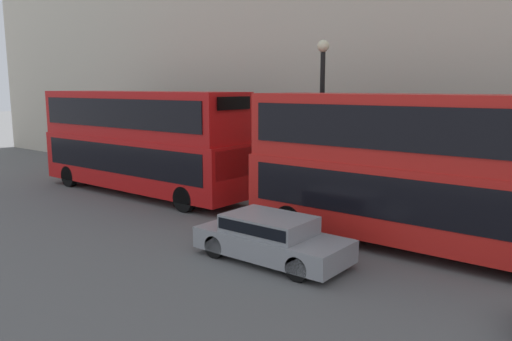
% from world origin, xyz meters
% --- Properties ---
extents(bus_leading, '(2.59, 10.46, 4.52)m').
position_xyz_m(bus_leading, '(1.60, 5.60, 2.48)').
color(bus_leading, red).
rests_on(bus_leading, ground).
extents(bus_second_in_queue, '(2.59, 11.13, 4.53)m').
position_xyz_m(bus_second_in_queue, '(1.60, 18.09, 2.49)').
color(bus_second_in_queue, red).
rests_on(bus_second_in_queue, ground).
extents(car_hatchback, '(1.80, 4.31, 1.26)m').
position_xyz_m(car_hatchback, '(-1.80, 8.32, 0.67)').
color(car_hatchback, gray).
rests_on(car_hatchback, ground).
extents(street_lamp, '(0.44, 0.44, 6.41)m').
position_xyz_m(street_lamp, '(3.76, 10.12, 3.96)').
color(street_lamp, black).
rests_on(street_lamp, ground).
extents(pedestrian, '(0.36, 0.36, 1.82)m').
position_xyz_m(pedestrian, '(3.82, 4.02, 0.84)').
color(pedestrian, '#26262D').
rests_on(pedestrian, ground).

